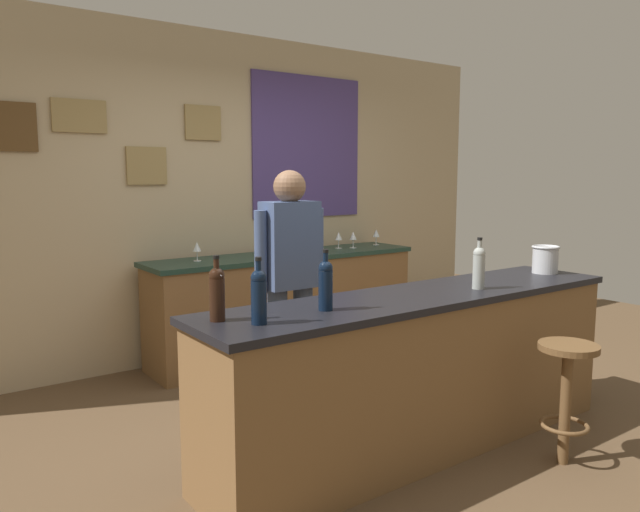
# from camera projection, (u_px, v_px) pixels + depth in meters

# --- Properties ---
(ground_plane) EXTENTS (10.00, 10.00, 0.00)m
(ground_plane) POSITION_uv_depth(u_px,v_px,m) (374.00, 424.00, 3.90)
(ground_plane) COLOR brown
(back_wall) EXTENTS (6.00, 0.09, 2.80)m
(back_wall) POSITION_uv_depth(u_px,v_px,m) (225.00, 194.00, 5.34)
(back_wall) COLOR tan
(back_wall) RESTS_ON ground_plane
(bar_counter) EXTENTS (2.77, 0.60, 0.92)m
(bar_counter) POSITION_uv_depth(u_px,v_px,m) (420.00, 371.00, 3.52)
(bar_counter) COLOR brown
(bar_counter) RESTS_ON ground_plane
(side_counter) EXTENTS (2.51, 0.56, 0.90)m
(side_counter) POSITION_uv_depth(u_px,v_px,m) (286.00, 304.00, 5.39)
(side_counter) COLOR brown
(side_counter) RESTS_ON ground_plane
(bartender) EXTENTS (0.52, 0.21, 1.62)m
(bartender) POSITION_uv_depth(u_px,v_px,m) (290.00, 276.00, 3.96)
(bartender) COLOR #384766
(bartender) RESTS_ON ground_plane
(bar_stool) EXTENTS (0.32, 0.32, 0.68)m
(bar_stool) POSITION_uv_depth(u_px,v_px,m) (567.00, 383.00, 3.32)
(bar_stool) COLOR brown
(bar_stool) RESTS_ON ground_plane
(wine_bottle_a) EXTENTS (0.07, 0.07, 0.31)m
(wine_bottle_a) POSITION_uv_depth(u_px,v_px,m) (217.00, 292.00, 2.79)
(wine_bottle_a) COLOR black
(wine_bottle_a) RESTS_ON bar_counter
(wine_bottle_b) EXTENTS (0.07, 0.07, 0.31)m
(wine_bottle_b) POSITION_uv_depth(u_px,v_px,m) (259.00, 294.00, 2.73)
(wine_bottle_b) COLOR black
(wine_bottle_b) RESTS_ON bar_counter
(wine_bottle_c) EXTENTS (0.07, 0.07, 0.31)m
(wine_bottle_c) POSITION_uv_depth(u_px,v_px,m) (326.00, 283.00, 3.01)
(wine_bottle_c) COLOR black
(wine_bottle_c) RESTS_ON bar_counter
(wine_bottle_d) EXTENTS (0.07, 0.07, 0.31)m
(wine_bottle_d) POSITION_uv_depth(u_px,v_px,m) (479.00, 266.00, 3.57)
(wine_bottle_d) COLOR #999E99
(wine_bottle_d) RESTS_ON bar_counter
(ice_bucket) EXTENTS (0.19, 0.19, 0.19)m
(ice_bucket) POSITION_uv_depth(u_px,v_px,m) (545.00, 259.00, 4.16)
(ice_bucket) COLOR #B7BABF
(ice_bucket) RESTS_ON bar_counter
(wine_glass_a) EXTENTS (0.07, 0.07, 0.16)m
(wine_glass_a) POSITION_uv_depth(u_px,v_px,m) (197.00, 247.00, 4.87)
(wine_glass_a) COLOR silver
(wine_glass_a) RESTS_ON side_counter
(wine_glass_b) EXTENTS (0.07, 0.07, 0.16)m
(wine_glass_b) POSITION_uv_depth(u_px,v_px,m) (305.00, 241.00, 5.37)
(wine_glass_b) COLOR silver
(wine_glass_b) RESTS_ON side_counter
(wine_glass_c) EXTENTS (0.07, 0.07, 0.16)m
(wine_glass_c) POSITION_uv_depth(u_px,v_px,m) (339.00, 237.00, 5.72)
(wine_glass_c) COLOR silver
(wine_glass_c) RESTS_ON side_counter
(wine_glass_d) EXTENTS (0.07, 0.07, 0.16)m
(wine_glass_d) POSITION_uv_depth(u_px,v_px,m) (353.00, 236.00, 5.74)
(wine_glass_d) COLOR silver
(wine_glass_d) RESTS_ON side_counter
(wine_glass_e) EXTENTS (0.07, 0.07, 0.16)m
(wine_glass_e) POSITION_uv_depth(u_px,v_px,m) (376.00, 234.00, 6.00)
(wine_glass_e) COLOR silver
(wine_glass_e) RESTS_ON side_counter
(coffee_mug) EXTENTS (0.12, 0.08, 0.09)m
(coffee_mug) POSITION_uv_depth(u_px,v_px,m) (280.00, 250.00, 5.21)
(coffee_mug) COLOR silver
(coffee_mug) RESTS_ON side_counter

